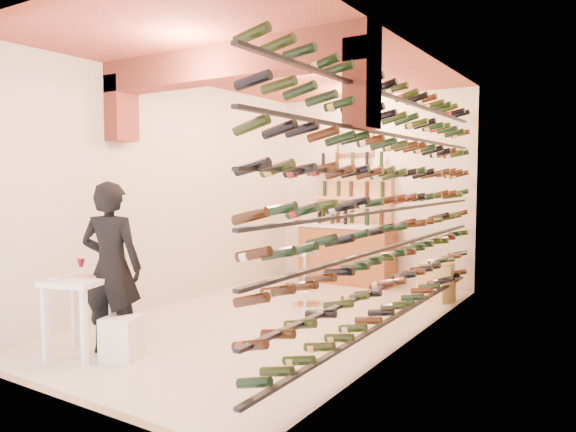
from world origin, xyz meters
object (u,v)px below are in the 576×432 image
(back_counter, at_px, (347,252))
(white_stool, at_px, (122,338))
(chrome_barstool, at_px, (306,273))
(tasting_table, at_px, (79,293))
(person, at_px, (111,267))
(crate_lower, at_px, (436,291))
(wine_rack, at_px, (391,200))

(back_counter, bearing_deg, white_stool, -91.90)
(back_counter, bearing_deg, chrome_barstool, -81.63)
(tasting_table, distance_m, person, 0.39)
(back_counter, distance_m, crate_lower, 1.81)
(crate_lower, bearing_deg, wine_rack, -86.51)
(wine_rack, relative_size, crate_lower, 12.30)
(chrome_barstool, bearing_deg, person, -103.43)
(wine_rack, relative_size, chrome_barstool, 7.16)
(chrome_barstool, bearing_deg, wine_rack, -27.73)
(back_counter, relative_size, tasting_table, 1.77)
(white_stool, bearing_deg, wine_rack, 46.03)
(back_counter, bearing_deg, wine_rack, -55.34)
(tasting_table, xyz_separation_m, person, (0.17, 0.27, 0.23))
(wine_rack, xyz_separation_m, crate_lower, (-0.13, 2.15, -1.41))
(white_stool, height_order, person, person)
(wine_rack, distance_m, person, 3.05)
(wine_rack, xyz_separation_m, back_counter, (-1.83, 2.65, -1.02))
(wine_rack, xyz_separation_m, chrome_barstool, (-1.56, 0.82, -1.09))
(white_stool, bearing_deg, person, 160.40)
(wine_rack, distance_m, white_stool, 3.16)
(tasting_table, height_order, chrome_barstool, tasting_table)
(back_counter, bearing_deg, person, -94.93)
(tasting_table, height_order, person, person)
(tasting_table, bearing_deg, person, 41.08)
(white_stool, xyz_separation_m, chrome_barstool, (0.42, 2.88, 0.25))
(tasting_table, bearing_deg, back_counter, 66.59)
(crate_lower, bearing_deg, white_stool, -113.79)
(crate_lower, bearing_deg, person, -116.97)
(wine_rack, bearing_deg, tasting_table, -136.92)
(back_counter, distance_m, white_stool, 4.72)
(chrome_barstool, bearing_deg, crate_lower, 42.89)
(back_counter, relative_size, crate_lower, 3.67)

